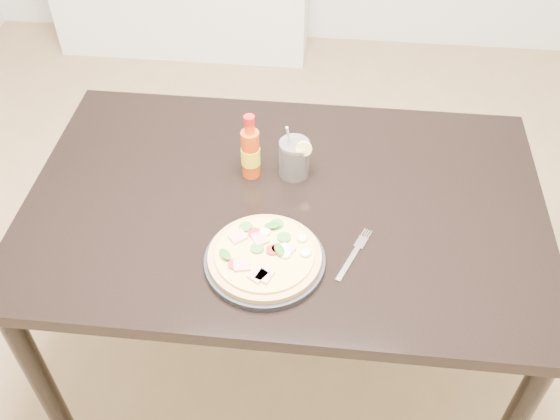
# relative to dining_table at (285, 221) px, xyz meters

# --- Properties ---
(floor) EXTENTS (4.50, 4.50, 0.00)m
(floor) POSITION_rel_dining_table_xyz_m (0.02, -0.06, -0.67)
(floor) COLOR #9E7A51
(floor) RESTS_ON ground
(dining_table) EXTENTS (1.40, 0.90, 0.75)m
(dining_table) POSITION_rel_dining_table_xyz_m (0.00, 0.00, 0.00)
(dining_table) COLOR black
(dining_table) RESTS_ON ground
(plate) EXTENTS (0.30, 0.30, 0.02)m
(plate) POSITION_rel_dining_table_xyz_m (-0.03, -0.23, 0.09)
(plate) COLOR black
(plate) RESTS_ON dining_table
(pizza) EXTENTS (0.28, 0.28, 0.03)m
(pizza) POSITION_rel_dining_table_xyz_m (-0.03, -0.22, 0.11)
(pizza) COLOR tan
(pizza) RESTS_ON plate
(hot_sauce_bottle) EXTENTS (0.05, 0.05, 0.20)m
(hot_sauce_bottle) POSITION_rel_dining_table_xyz_m (-0.10, 0.09, 0.16)
(hot_sauce_bottle) COLOR #CB3C0B
(hot_sauce_bottle) RESTS_ON dining_table
(cola_cup) EXTENTS (0.09, 0.08, 0.17)m
(cola_cup) POSITION_rel_dining_table_xyz_m (0.01, 0.11, 0.14)
(cola_cup) COLOR black
(cola_cup) RESTS_ON dining_table
(fork) EXTENTS (0.09, 0.18, 0.00)m
(fork) POSITION_rel_dining_table_xyz_m (0.19, -0.17, 0.09)
(fork) COLOR silver
(fork) RESTS_ON dining_table
(media_console) EXTENTS (1.40, 0.34, 0.50)m
(media_console) POSITION_rel_dining_table_xyz_m (-0.78, 2.01, -0.42)
(media_console) COLOR white
(media_console) RESTS_ON ground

